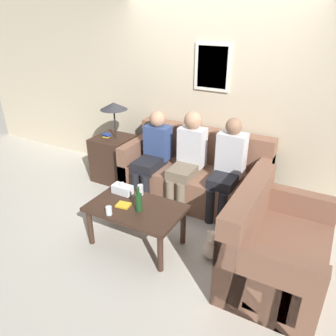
% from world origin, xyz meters
% --- Properties ---
extents(ground_plane, '(16.00, 16.00, 0.00)m').
position_xyz_m(ground_plane, '(0.00, 0.00, 0.00)').
color(ground_plane, beige).
extents(wall_back, '(9.00, 0.08, 2.60)m').
position_xyz_m(wall_back, '(0.00, 0.96, 1.30)').
color(wall_back, beige).
rests_on(wall_back, ground_plane).
extents(couch_main, '(1.90, 0.85, 0.92)m').
position_xyz_m(couch_main, '(0.00, 0.51, 0.32)').
color(couch_main, brown).
rests_on(couch_main, ground_plane).
extents(couch_side, '(0.85, 1.21, 0.92)m').
position_xyz_m(couch_side, '(1.28, -0.53, 0.32)').
color(couch_side, brown).
rests_on(couch_side, ground_plane).
extents(coffee_table, '(1.01, 0.62, 0.48)m').
position_xyz_m(coffee_table, '(-0.14, -0.72, 0.41)').
color(coffee_table, '#382319').
rests_on(coffee_table, ground_plane).
extents(side_table_with_lamp, '(0.54, 0.54, 1.20)m').
position_xyz_m(side_table_with_lamp, '(-1.30, 0.42, 0.40)').
color(side_table_with_lamp, '#382319').
rests_on(side_table_with_lamp, ground_plane).
extents(wine_bottle, '(0.08, 0.08, 0.27)m').
position_xyz_m(wine_bottle, '(-0.07, -0.77, 0.58)').
color(wine_bottle, '#19421E').
rests_on(wine_bottle, coffee_table).
extents(drinking_glass, '(0.06, 0.06, 0.09)m').
position_xyz_m(drinking_glass, '(-0.29, -0.98, 0.52)').
color(drinking_glass, silver).
rests_on(drinking_glass, coffee_table).
extents(book_stack, '(0.16, 0.14, 0.02)m').
position_xyz_m(book_stack, '(-0.26, -0.78, 0.49)').
color(book_stack, gold).
rests_on(book_stack, coffee_table).
extents(soda_can, '(0.07, 0.07, 0.12)m').
position_xyz_m(soda_can, '(-0.23, -0.49, 0.54)').
color(soda_can, '#BCBCC1').
rests_on(soda_can, coffee_table).
extents(tissue_box, '(0.23, 0.12, 0.14)m').
position_xyz_m(tissue_box, '(-0.42, -0.56, 0.53)').
color(tissue_box, silver).
rests_on(tissue_box, coffee_table).
extents(person_left, '(0.34, 0.63, 1.17)m').
position_xyz_m(person_left, '(-0.55, 0.32, 0.64)').
color(person_left, black).
rests_on(person_left, ground_plane).
extents(person_middle, '(0.34, 0.63, 1.23)m').
position_xyz_m(person_middle, '(-0.04, 0.35, 0.67)').
color(person_middle, '#756651').
rests_on(person_middle, ground_plane).
extents(person_right, '(0.34, 0.58, 1.23)m').
position_xyz_m(person_right, '(0.50, 0.35, 0.66)').
color(person_right, black).
rests_on(person_right, ground_plane).
extents(teddy_bear, '(0.21, 0.21, 0.33)m').
position_xyz_m(teddy_bear, '(0.69, -0.55, 0.14)').
color(teddy_bear, beige).
rests_on(teddy_bear, ground_plane).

